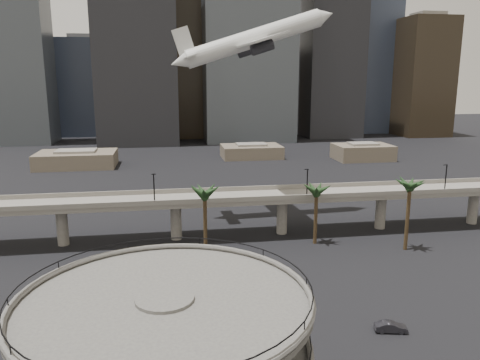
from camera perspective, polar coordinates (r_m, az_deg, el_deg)
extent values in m
cylinder|color=#4D4B48|center=(38.23, -8.93, -19.96)|extent=(22.00, 22.00, 0.45)
torus|color=#4D4B48|center=(37.98, -8.96, -19.36)|extent=(22.20, 22.20, 0.50)
torus|color=black|center=(37.56, -9.00, -18.32)|extent=(21.80, 21.80, 0.10)
cylinder|color=#4D4B48|center=(36.26, -9.15, -14.61)|extent=(22.00, 22.00, 0.45)
torus|color=#4D4B48|center=(36.04, -9.18, -13.94)|extent=(22.20, 22.20, 0.50)
torus|color=black|center=(35.70, -9.22, -12.79)|extent=(21.80, 21.80, 0.10)
cube|color=slate|center=(95.31, -1.25, -2.28)|extent=(130.00, 9.00, 0.90)
cube|color=slate|center=(90.77, -0.86, -2.44)|extent=(130.00, 0.30, 1.00)
cube|color=slate|center=(99.42, -1.61, -1.13)|extent=(130.00, 0.30, 1.00)
cylinder|color=slate|center=(97.81, -20.85, -5.29)|extent=(2.20, 2.20, 8.00)
cylinder|color=slate|center=(95.66, -7.80, -4.96)|extent=(2.20, 2.20, 8.00)
cylinder|color=slate|center=(98.50, 5.13, -4.38)|extent=(2.20, 2.20, 8.00)
cylinder|color=slate|center=(105.93, 16.77, -3.67)|extent=(2.20, 2.20, 8.00)
cylinder|color=slate|center=(117.08, 26.53, -2.95)|extent=(2.20, 2.20, 8.00)
cylinder|color=black|center=(89.79, -10.43, -1.11)|extent=(0.24, 0.24, 6.00)
cylinder|color=black|center=(93.88, 8.19, -0.44)|extent=(0.24, 0.24, 6.00)
cylinder|color=black|center=(106.61, 23.78, 0.16)|extent=(0.24, 0.24, 6.00)
cylinder|color=#41321C|center=(84.72, -4.26, -5.56)|extent=(0.70, 0.70, 12.15)
ellipsoid|color=#1A3317|center=(82.96, -4.33, -1.30)|extent=(4.40, 4.40, 2.00)
cylinder|color=#41321C|center=(92.97, 9.21, -4.49)|extent=(0.70, 0.70, 10.80)
ellipsoid|color=#1A3317|center=(91.47, 9.33, -1.01)|extent=(4.40, 4.40, 2.00)
cylinder|color=#41321C|center=(93.75, 19.74, -4.36)|extent=(0.70, 0.70, 12.60)
ellipsoid|color=#1A3317|center=(92.13, 20.05, -0.36)|extent=(4.40, 4.40, 2.00)
cube|color=#655B4A|center=(181.71, -19.28, 2.39)|extent=(28.00, 18.00, 5.50)
cube|color=slate|center=(181.22, -19.35, 3.37)|extent=(14.00, 9.00, 0.80)
cube|color=#655B4A|center=(191.82, 1.38, 3.50)|extent=(24.00, 16.00, 5.00)
cube|color=slate|center=(191.40, 1.39, 4.36)|extent=(12.00, 8.00, 0.80)
cube|color=#655B4A|center=(193.02, 14.72, 3.30)|extent=(22.00, 15.00, 6.00)
cube|color=slate|center=(192.54, 14.78, 4.30)|extent=(11.00, 7.50, 0.80)
cube|color=#42484E|center=(255.65, -25.16, 13.71)|extent=(26.00, 24.00, 86.13)
cube|color=#333C4F|center=(284.59, -18.00, 10.67)|extent=(30.00, 30.00, 53.00)
cube|color=slate|center=(285.39, -18.39, 16.22)|extent=(16.50, 16.50, 2.40)
cube|color=black|center=(238.40, -12.74, 18.99)|extent=(38.00, 30.00, 121.46)
cube|color=black|center=(262.52, -5.47, 16.17)|extent=(28.00, 26.00, 99.38)
cube|color=#42484E|center=(247.43, 0.94, 20.32)|extent=(45.00, 32.00, 132.50)
cube|color=gray|center=(284.62, 4.71, 10.55)|extent=(24.00, 24.00, 46.38)
cube|color=slate|center=(284.90, 4.80, 15.46)|extent=(13.20, 13.20, 2.40)
cube|color=black|center=(267.93, 11.14, 16.52)|extent=(30.00, 28.00, 104.90)
cube|color=#333C4F|center=(295.78, 14.72, 13.26)|extent=(34.00, 30.00, 77.29)
cube|color=black|center=(284.61, 21.41, 11.54)|extent=(26.00, 26.00, 64.04)
cube|color=slate|center=(286.53, 21.95, 18.18)|extent=(14.30, 14.30, 2.40)
cube|color=gray|center=(298.13, -3.27, 10.23)|extent=(22.00, 22.00, 41.96)
cube|color=slate|center=(298.12, -3.32, 14.49)|extent=(12.10, 12.10, 2.40)
cylinder|color=silver|center=(107.08, 1.73, 16.88)|extent=(31.18, 6.18, 13.20)
cone|color=silver|center=(112.92, 10.33, 19.11)|extent=(5.20, 4.35, 5.00)
cone|color=silver|center=(103.83, -7.40, 14.06)|extent=(5.03, 3.90, 4.57)
cube|color=silver|center=(106.79, 1.26, 16.38)|extent=(9.36, 33.85, 2.55)
cube|color=silver|center=(104.09, -6.29, 14.69)|extent=(3.41, 11.31, 1.07)
cube|color=silver|center=(104.15, -6.86, 16.31)|extent=(5.26, 0.76, 6.92)
cylinder|color=#252529|center=(112.89, 0.96, 15.49)|extent=(5.28, 2.58, 3.53)
cylinder|color=#252529|center=(101.06, 2.72, 15.84)|extent=(5.28, 2.58, 3.53)
imported|color=red|center=(61.17, -5.12, -18.63)|extent=(4.13, 2.38, 1.32)
imported|color=black|center=(66.07, 17.91, -16.69)|extent=(4.38, 2.29, 1.37)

